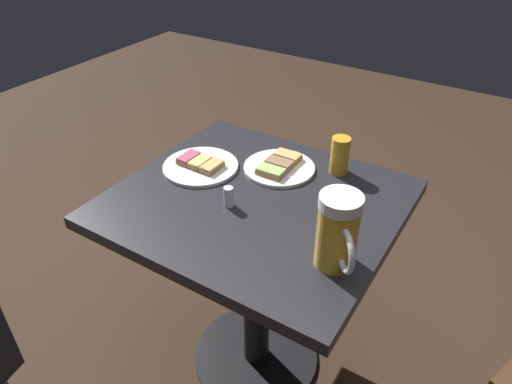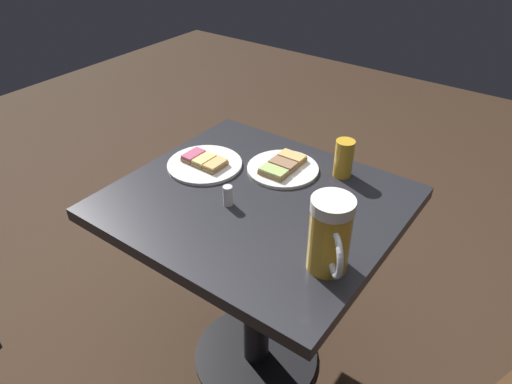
# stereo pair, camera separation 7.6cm
# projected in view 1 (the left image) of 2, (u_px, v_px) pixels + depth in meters

# --- Properties ---
(ground_plane) EXTENTS (6.00, 6.00, 0.00)m
(ground_plane) POSITION_uv_depth(u_px,v_px,m) (256.00, 356.00, 1.71)
(ground_plane) COLOR #382619
(cafe_table) EXTENTS (0.69, 0.77, 0.70)m
(cafe_table) POSITION_uv_depth(u_px,v_px,m) (256.00, 241.00, 1.40)
(cafe_table) COLOR black
(cafe_table) RESTS_ON ground_plane
(plate_near) EXTENTS (0.22, 0.22, 0.03)m
(plate_near) POSITION_uv_depth(u_px,v_px,m) (279.00, 166.00, 1.44)
(plate_near) COLOR white
(plate_near) RESTS_ON cafe_table
(plate_far) EXTENTS (0.23, 0.23, 0.03)m
(plate_far) POSITION_uv_depth(u_px,v_px,m) (200.00, 165.00, 1.44)
(plate_far) COLOR white
(plate_far) RESTS_ON cafe_table
(beer_mug) EXTENTS (0.14, 0.13, 0.19)m
(beer_mug) POSITION_uv_depth(u_px,v_px,m) (338.00, 232.00, 1.05)
(beer_mug) COLOR gold
(beer_mug) RESTS_ON cafe_table
(beer_glass_small) EXTENTS (0.06, 0.06, 0.11)m
(beer_glass_small) POSITION_uv_depth(u_px,v_px,m) (340.00, 155.00, 1.40)
(beer_glass_small) COLOR gold
(beer_glass_small) RESTS_ON cafe_table
(salt_shaker) EXTENTS (0.03, 0.03, 0.06)m
(salt_shaker) POSITION_uv_depth(u_px,v_px,m) (229.00, 197.00, 1.27)
(salt_shaker) COLOR silver
(salt_shaker) RESTS_ON cafe_table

